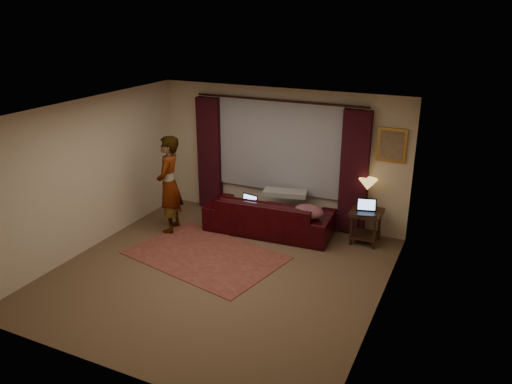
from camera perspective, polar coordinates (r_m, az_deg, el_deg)
floor at (r=8.09m, az=-4.30°, el=-9.29°), size 5.00×5.00×0.01m
ceiling at (r=7.17m, az=-4.84°, el=9.12°), size 5.00×5.00×0.02m
wall_back at (r=9.67m, az=2.73°, el=4.19°), size 5.00×0.02×2.60m
wall_front at (r=5.70m, az=-17.09°, el=-8.79°), size 5.00×0.02×2.60m
wall_left at (r=8.97m, az=-18.63°, el=1.82°), size 0.02×5.00×2.60m
wall_right at (r=6.74m, az=14.36°, el=-3.83°), size 0.02×5.00×2.60m
sheer_curtain at (r=9.56m, az=2.61°, el=5.25°), size 2.50×0.05×1.80m
drape_left at (r=10.25m, az=-5.32°, el=4.36°), size 0.50×0.14×2.30m
drape_right at (r=9.16m, az=11.16°, el=2.11°), size 0.50×0.14×2.30m
curtain_rod at (r=9.32m, az=2.58°, el=10.40°), size 0.04×0.04×3.40m
picture_frame at (r=8.97m, az=15.25°, el=5.18°), size 0.50×0.04×0.60m
sofa at (r=9.29m, az=1.53°, el=-1.85°), size 2.43×1.18×0.96m
throw_blanket at (r=9.33m, az=3.38°, el=1.37°), size 0.86×0.50×0.10m
clothing_pile at (r=8.86m, az=5.97°, el=-2.29°), size 0.60×0.49×0.23m
laptop_sofa at (r=9.20m, az=-1.16°, el=-1.25°), size 0.40×0.42×0.24m
area_rug at (r=8.64m, az=-5.78°, el=-7.19°), size 2.81×2.17×0.01m
end_table at (r=9.15m, az=12.41°, el=-3.89°), size 0.53×0.53×0.61m
tiffany_lamp at (r=9.10m, az=12.57°, el=-0.14°), size 0.34×0.34×0.53m
laptop_table at (r=8.84m, az=12.57°, el=-1.74°), size 0.42×0.44×0.24m
person at (r=9.34m, az=-9.90°, el=0.85°), size 0.67×0.67×1.84m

